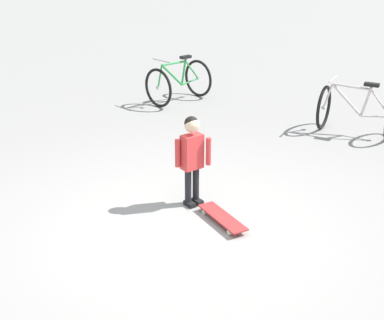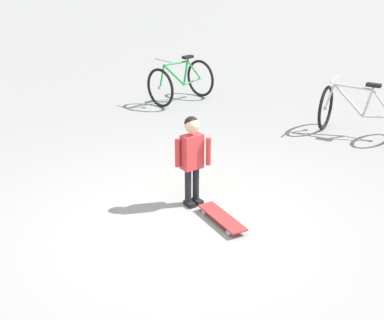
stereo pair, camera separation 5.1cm
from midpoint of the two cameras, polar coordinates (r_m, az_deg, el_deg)
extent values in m
plane|color=gray|center=(5.72, -1.49, -7.28)|extent=(50.00, 50.00, 0.00)
cylinder|color=black|center=(6.13, 0.17, -2.56)|extent=(0.08, 0.08, 0.42)
cube|color=black|center=(6.21, 0.34, -4.45)|extent=(0.14, 0.17, 0.05)
cylinder|color=black|center=(6.07, -0.66, -2.82)|extent=(0.08, 0.08, 0.42)
cube|color=black|center=(6.15, -0.48, -4.72)|extent=(0.14, 0.17, 0.05)
cube|color=#D13838|center=(5.94, -0.25, 0.89)|extent=(0.28, 0.24, 0.40)
cylinder|color=#D13838|center=(5.95, 1.53, 0.93)|extent=(0.06, 0.06, 0.32)
cylinder|color=#D13838|center=(5.90, -1.80, 0.73)|extent=(0.06, 0.06, 0.32)
sphere|color=beige|center=(5.83, -0.25, 3.77)|extent=(0.17, 0.17, 0.17)
sphere|color=black|center=(5.83, -0.31, 3.93)|extent=(0.16, 0.16, 0.16)
cube|color=#B22D2D|center=(5.80, 3.02, -6.13)|extent=(0.58, 0.70, 0.02)
cube|color=#B7B7BC|center=(5.62, 4.42, -7.34)|extent=(0.11, 0.09, 0.02)
cube|color=#B7B7BC|center=(5.99, 1.72, -5.23)|extent=(0.11, 0.09, 0.02)
cylinder|color=beige|center=(5.67, 5.05, -7.35)|extent=(0.06, 0.06, 0.06)
cylinder|color=beige|center=(5.59, 3.76, -7.74)|extent=(0.06, 0.06, 0.06)
cylinder|color=beige|center=(6.04, 2.33, -5.26)|extent=(0.06, 0.06, 0.06)
cylinder|color=beige|center=(5.97, 1.10, -5.59)|extent=(0.06, 0.06, 0.06)
torus|color=black|center=(9.70, -3.79, 7.71)|extent=(0.30, 0.68, 0.71)
torus|color=black|center=(10.37, 0.52, 8.74)|extent=(0.30, 0.68, 0.71)
cylinder|color=#B7B7BC|center=(9.70, -3.79, 7.71)|extent=(0.08, 0.08, 0.06)
cylinder|color=#B7B7BC|center=(10.37, 0.52, 8.74)|extent=(0.08, 0.08, 0.06)
cylinder|color=green|center=(9.88, -2.29, 9.06)|extent=(0.50, 0.23, 0.48)
cylinder|color=green|center=(9.86, -2.09, 10.32)|extent=(0.56, 0.25, 0.06)
cylinder|color=green|center=(10.07, -1.03, 9.40)|extent=(0.14, 0.09, 0.48)
cylinder|color=green|center=(10.23, -0.35, 8.40)|extent=(0.41, 0.18, 0.08)
cylinder|color=green|center=(10.22, -0.14, 9.62)|extent=(0.34, 0.15, 0.40)
cylinder|color=green|center=(9.68, -3.60, 8.90)|extent=(0.13, 0.08, 0.41)
cube|color=black|center=(10.05, -0.83, 10.97)|extent=(0.24, 0.17, 0.05)
cylinder|color=#B7B7BC|center=(9.65, -3.41, 10.57)|extent=(0.19, 0.44, 0.02)
torus|color=black|center=(8.78, 13.76, 5.48)|extent=(0.71, 0.10, 0.71)
cylinder|color=#B7B7BC|center=(8.78, 13.76, 5.48)|extent=(0.06, 0.06, 0.06)
cylinder|color=silver|center=(8.66, 16.07, 6.21)|extent=(0.08, 0.52, 0.48)
cylinder|color=silver|center=(8.59, 16.55, 7.53)|extent=(0.08, 0.59, 0.06)
cylinder|color=silver|center=(8.60, 17.98, 5.95)|extent=(0.05, 0.14, 0.48)
cylinder|color=silver|center=(8.63, 18.88, 4.43)|extent=(0.06, 0.43, 0.08)
cylinder|color=silver|center=(8.56, 19.39, 5.74)|extent=(0.06, 0.35, 0.40)
cylinder|color=silver|center=(8.71, 14.20, 6.68)|extent=(0.04, 0.13, 0.41)
cube|color=black|center=(8.52, 18.54, 7.66)|extent=(0.12, 0.23, 0.05)
cylinder|color=#B7B7BC|center=(8.63, 14.70, 8.42)|extent=(0.46, 0.06, 0.02)
camera|label=1|loc=(0.03, -90.24, -0.10)|focal=49.80mm
camera|label=2|loc=(0.03, 89.76, 0.10)|focal=49.80mm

